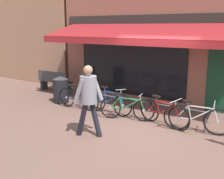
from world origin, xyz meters
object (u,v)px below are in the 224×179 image
bicycle_black (78,98)px  bicycle_red (163,113)px  bicycle_green (127,108)px  bicycle_silver (197,119)px  litter_bin (61,89)px  park_bench (54,81)px  bicycle_blue (110,102)px  pedestrian_adult (88,94)px

bicycle_black → bicycle_red: bearing=-1.9°
bicycle_green → bicycle_silver: (2.04, 0.12, 0.03)m
bicycle_black → bicycle_green: bicycle_black is taller
bicycle_green → litter_bin: 2.97m
bicycle_green → park_bench: 4.62m
bicycle_blue → litter_bin: litter_bin is taller
bicycle_silver → pedestrian_adult: size_ratio=0.94×
litter_bin → park_bench: bearing=142.7°
bicycle_red → pedestrian_adult: pedestrian_adult is taller
bicycle_blue → bicycle_green: (0.76, -0.22, -0.02)m
bicycle_black → bicycle_green: 1.91m
bicycle_black → bicycle_blue: bearing=6.1°
pedestrian_adult → litter_bin: 3.47m
bicycle_black → bicycle_silver: bearing=-2.1°
bicycle_black → bicycle_green: size_ratio=1.03×
bicycle_silver → pedestrian_adult: (-2.16, -1.73, 0.70)m
bicycle_green → park_bench: (-4.41, 1.40, 0.11)m
bicycle_blue → park_bench: park_bench is taller
bicycle_black → park_bench: bearing=147.7°
bicycle_black → litter_bin: 1.08m
bicycle_green → bicycle_red: (1.12, 0.10, 0.02)m
bicycle_red → pedestrian_adult: 2.24m
bicycle_blue → park_bench: size_ratio=1.07×
bicycle_green → bicycle_silver: bicycle_silver is taller
pedestrian_adult → litter_bin: size_ratio=1.87×
bicycle_black → litter_bin: size_ratio=1.71×
litter_bin → park_bench: litter_bin is taller
litter_bin → bicycle_silver: bearing=-2.0°
bicycle_silver → park_bench: bearing=156.9°
bicycle_black → bicycle_red: bicycle_red is taller
bicycle_red → litter_bin: 4.08m
bicycle_black → pedestrian_adult: 2.53m
bicycle_red → litter_bin: (-4.07, 0.19, 0.12)m
bicycle_blue → pedestrian_adult: 2.07m
bicycle_silver → park_bench: size_ratio=1.06×
bicycle_silver → park_bench: (-6.45, 1.28, 0.08)m
bicycle_red → bicycle_silver: size_ratio=0.98×
bicycle_black → bicycle_silver: (3.95, 0.09, 0.02)m
bicycle_green → litter_bin: litter_bin is taller
bicycle_blue → bicycle_silver: bearing=1.1°
pedestrian_adult → park_bench: pedestrian_adult is taller
bicycle_red → park_bench: (-5.53, 1.29, 0.09)m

